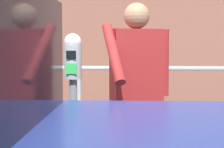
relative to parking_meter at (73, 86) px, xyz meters
The scene contains 4 objects.
parking_meter is the anchor object (origin of this frame).
pedestrian_at_meter 0.59m from the parking_meter, 22.84° to the left, with size 0.61×0.67×1.75m.
background_railing 2.01m from the parking_meter, 96.54° to the left, with size 24.06×0.06×1.08m.
backdrop_wall 4.53m from the parking_meter, 92.87° to the left, with size 32.00×0.50×2.74m, color brown.
Camera 1 is at (0.75, -3.11, 1.55)m, focal length 65.10 mm.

